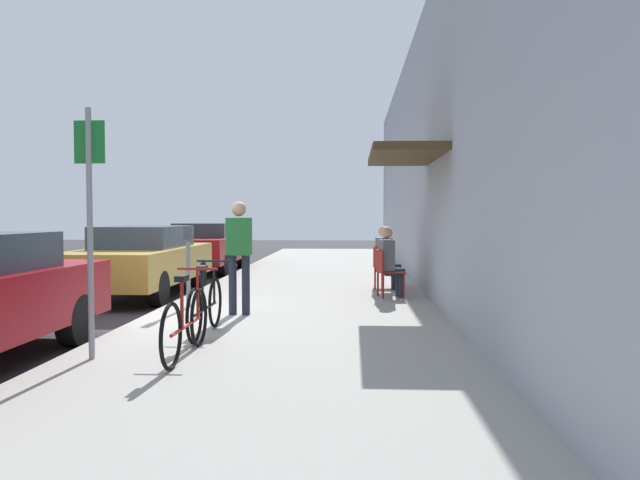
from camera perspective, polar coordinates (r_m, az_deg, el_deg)
name	(u,v)px	position (r m, az deg, el deg)	size (l,w,h in m)	color
ground_plane	(144,323)	(9.38, -16.45, -7.64)	(60.00, 60.00, 0.00)	#2D2D30
sidewalk_slab	(305,301)	(10.85, -1.48, -5.87)	(4.50, 32.00, 0.12)	#9E9B93
building_facade	(439,145)	(10.88, 11.34, 8.87)	(1.40, 32.00, 5.72)	#999EA8
parked_car_1	(142,259)	(12.46, -16.65, -1.79)	(1.80, 4.40, 1.40)	#A58433
parked_car_2	(206,246)	(17.47, -10.85, -0.56)	(1.80, 4.40, 1.40)	maroon
parking_meter	(188,260)	(9.90, -12.49, -1.90)	(0.12, 0.10, 1.32)	slate
street_sign	(90,213)	(6.60, -21.14, 2.43)	(0.32, 0.06, 2.60)	gray
bicycle_0	(186,323)	(6.49, -12.66, -7.76)	(0.46, 1.71, 0.90)	black
bicycle_1	(206,306)	(7.62, -10.88, -6.24)	(0.46, 1.71, 0.90)	black
cafe_chair_0	(386,270)	(10.93, 6.36, -2.85)	(0.52, 0.52, 0.87)	maroon
seated_patron_0	(390,259)	(10.93, 6.67, -1.84)	(0.48, 0.43, 1.29)	#232838
cafe_chair_1	(384,265)	(11.88, 6.11, -2.43)	(0.56, 0.56, 0.87)	maroon
seated_patron_1	(387,256)	(11.89, 6.38, -1.50)	(0.51, 0.47, 1.29)	#232838
cafe_chair_2	(382,263)	(12.60, 5.92, -2.16)	(0.49, 0.49, 0.87)	maroon
pedestrian_standing	(239,248)	(9.00, -7.74, -0.80)	(0.36, 0.22, 1.70)	#232838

